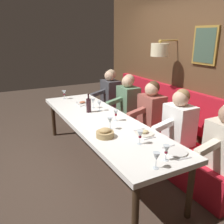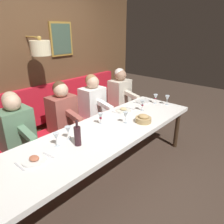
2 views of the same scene
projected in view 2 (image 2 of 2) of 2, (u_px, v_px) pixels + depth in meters
ground_plane at (103, 179)px, 2.95m from camera, size 12.00×12.00×0.00m
dining_table at (102, 135)px, 2.70m from camera, size 0.90×3.13×0.74m
banquette_bench at (63, 143)px, 3.42m from camera, size 0.52×3.33×0.45m
back_wall_panel at (36, 68)px, 3.35m from camera, size 0.59×4.53×2.90m
diner_nearest at (120, 90)px, 4.18m from camera, size 0.60×0.40×0.79m
diner_near at (93, 99)px, 3.66m from camera, size 0.60×0.40×0.79m
diner_middle at (62, 109)px, 3.21m from camera, size 0.60×0.40×0.79m
diner_far at (15, 124)px, 2.71m from camera, size 0.60×0.40×0.79m
place_setting_0 at (143, 101)px, 3.74m from camera, size 0.24×0.32×0.01m
place_setting_1 at (123, 110)px, 3.34m from camera, size 0.24×0.31×0.05m
place_setting_2 at (34, 160)px, 2.08m from camera, size 0.24×0.32×0.05m
wine_glass_0 at (167, 98)px, 3.56m from camera, size 0.07×0.07×0.16m
wine_glass_1 at (56, 137)px, 2.31m from camera, size 0.07×0.07×0.16m
wine_glass_2 at (142, 104)px, 3.31m from camera, size 0.07×0.07×0.16m
wine_glass_3 at (101, 116)px, 2.83m from camera, size 0.07×0.07×0.16m
wine_glass_4 at (126, 115)px, 2.87m from camera, size 0.07×0.07×0.16m
wine_glass_6 at (156, 97)px, 3.62m from camera, size 0.07×0.07×0.16m
wine_glass_7 at (68, 130)px, 2.45m from camera, size 0.07×0.07×0.16m
wine_bottle at (78, 136)px, 2.33m from camera, size 0.08×0.08×0.30m
bread_bowl at (143, 119)px, 2.92m from camera, size 0.22×0.22×0.12m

